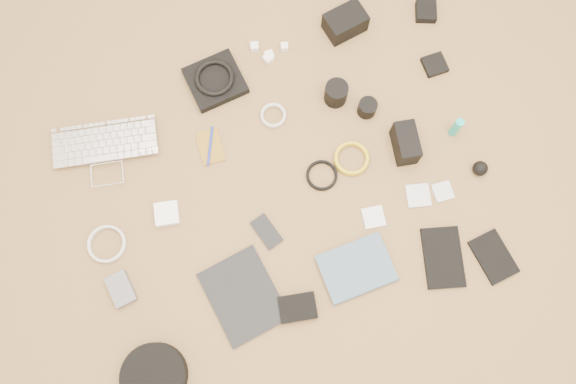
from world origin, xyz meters
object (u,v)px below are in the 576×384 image
object	(u,v)px
dslr_camera	(345,22)
tablet	(243,296)
laptop	(107,157)
headphone_case	(154,376)
phone	(266,232)
paperback	(367,293)

from	to	relation	value
dslr_camera	tablet	xyz separation A→B (m)	(-0.66, -0.79, -0.03)
laptop	dslr_camera	distance (m)	0.97
dslr_camera	headphone_case	size ratio (longest dim) A/B	0.70
phone	paperback	bearing A→B (deg)	-67.48
dslr_camera	tablet	world-z (taller)	dslr_camera
laptop	phone	size ratio (longest dim) A/B	3.16
laptop	dslr_camera	world-z (taller)	dslr_camera
headphone_case	paperback	size ratio (longest dim) A/B	0.89
tablet	headphone_case	size ratio (longest dim) A/B	1.32
tablet	paperback	world-z (taller)	paperback
dslr_camera	paperback	bearing A→B (deg)	-116.50
laptop	paperback	distance (m)	0.99
laptop	tablet	size ratio (longest dim) A/B	1.34
tablet	headphone_case	bearing A→B (deg)	-165.89
laptop	dslr_camera	bearing A→B (deg)	22.24
phone	paperback	xyz separation A→B (m)	(0.24, -0.30, 0.01)
headphone_case	dslr_camera	bearing A→B (deg)	42.95
phone	dslr_camera	bearing A→B (deg)	34.20
phone	laptop	bearing A→B (deg)	119.17
phone	headphone_case	size ratio (longest dim) A/B	0.56
dslr_camera	tablet	distance (m)	1.03
headphone_case	paperback	bearing A→B (deg)	0.84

